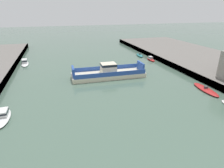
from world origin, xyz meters
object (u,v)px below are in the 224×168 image
object	(u,v)px
moored_boat_mid_left	(151,59)
moored_boat_upstream_b	(3,116)
moored_boat_near_right	(25,62)
chain_ferry	(108,73)
moored_boat_near_left	(140,55)
moored_boat_mid_right	(206,89)

from	to	relation	value
moored_boat_mid_left	moored_boat_upstream_b	world-z (taller)	moored_boat_upstream_b
moored_boat_near_right	moored_boat_upstream_b	distance (m)	33.75
chain_ferry	moored_boat_mid_left	xyz separation A→B (m)	(18.57, 12.03, -0.63)
moored_boat_near_right	moored_boat_mid_left	size ratio (longest dim) A/B	1.51
chain_ferry	moored_boat_near_left	bearing A→B (deg)	47.21
moored_boat_near_left	moored_boat_mid_left	xyz separation A→B (m)	(0.98, -6.97, 0.18)
moored_boat_near_right	moored_boat_mid_right	bearing A→B (deg)	-40.01
moored_boat_near_right	moored_boat_mid_right	xyz separation A→B (m)	(40.37, -33.88, -0.35)
moored_boat_mid_right	moored_boat_near_right	bearing A→B (deg)	139.99
moored_boat_upstream_b	moored_boat_mid_right	bearing A→B (deg)	-0.21
chain_ferry	moored_boat_upstream_b	world-z (taller)	chain_ferry
moored_boat_near_left	moored_boat_near_right	xyz separation A→B (m)	(-40.01, 0.35, 0.31)
moored_boat_near_right	moored_boat_upstream_b	world-z (taller)	moored_boat_near_right
chain_ferry	moored_boat_near_right	world-z (taller)	chain_ferry
moored_boat_near_left	moored_boat_mid_left	world-z (taller)	moored_boat_mid_left
moored_boat_mid_right	moored_boat_mid_left	bearing A→B (deg)	88.65
chain_ferry	moored_boat_upstream_b	bearing A→B (deg)	-146.61
moored_boat_near_left	moored_boat_upstream_b	bearing A→B (deg)	-139.74
chain_ferry	moored_boat_upstream_b	xyz separation A→B (m)	(-21.84, -14.40, -0.58)
moored_boat_near_left	moored_boat_near_right	bearing A→B (deg)	179.50
moored_boat_near_left	moored_boat_near_right	size ratio (longest dim) A/B	0.79
moored_boat_mid_right	moored_boat_upstream_b	world-z (taller)	moored_boat_upstream_b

